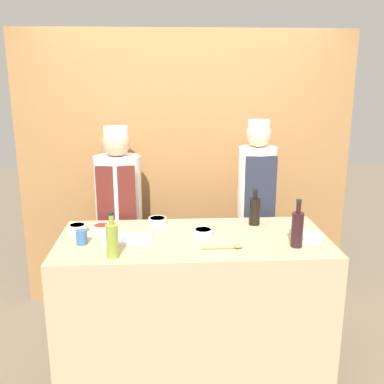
% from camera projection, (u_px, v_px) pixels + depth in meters
% --- Properties ---
extents(ground_plane, '(14.00, 14.00, 0.00)m').
position_uv_depth(ground_plane, '(193.00, 359.00, 3.31)').
color(ground_plane, '#756651').
extents(cabinet_wall, '(2.90, 0.18, 2.40)m').
position_uv_depth(cabinet_wall, '(186.00, 169.00, 4.04)').
color(cabinet_wall, olive).
rests_on(cabinet_wall, ground_plane).
extents(counter, '(1.84, 0.83, 0.95)m').
position_uv_depth(counter, '(193.00, 301.00, 3.19)').
color(counter, tan).
rests_on(counter, ground_plane).
extents(sauce_bowl_brown, '(0.17, 0.17, 0.06)m').
position_uv_depth(sauce_bowl_brown, '(310.00, 237.00, 3.00)').
color(sauce_bowl_brown, white).
rests_on(sauce_bowl_brown, counter).
extents(sauce_bowl_red, '(0.13, 0.13, 0.05)m').
position_uv_depth(sauce_bowl_red, '(101.00, 228.00, 3.18)').
color(sauce_bowl_red, white).
rests_on(sauce_bowl_red, counter).
extents(sauce_bowl_purple, '(0.13, 0.13, 0.04)m').
position_uv_depth(sauce_bowl_purple, '(203.00, 232.00, 3.11)').
color(sauce_bowl_purple, white).
rests_on(sauce_bowl_purple, counter).
extents(sauce_bowl_green, '(0.13, 0.13, 0.06)m').
position_uv_depth(sauce_bowl_green, '(77.00, 228.00, 3.16)').
color(sauce_bowl_green, white).
rests_on(sauce_bowl_green, counter).
extents(sauce_bowl_yellow, '(0.13, 0.13, 0.05)m').
position_uv_depth(sauce_bowl_yellow, '(157.00, 221.00, 3.32)').
color(sauce_bowl_yellow, white).
rests_on(sauce_bowl_yellow, counter).
extents(cutting_board, '(0.32, 0.19, 0.02)m').
position_uv_depth(cutting_board, '(128.00, 239.00, 3.02)').
color(cutting_board, white).
rests_on(cutting_board, counter).
extents(bottle_soy, '(0.08, 0.08, 0.28)m').
position_uv_depth(bottle_soy, '(255.00, 210.00, 3.31)').
color(bottle_soy, black).
rests_on(bottle_soy, counter).
extents(bottle_oil, '(0.07, 0.07, 0.29)m').
position_uv_depth(bottle_oil, '(112.00, 240.00, 2.72)').
color(bottle_oil, olive).
rests_on(bottle_oil, counter).
extents(bottle_wine, '(0.08, 0.08, 0.32)m').
position_uv_depth(bottle_wine, '(297.00, 228.00, 2.88)').
color(bottle_wine, black).
rests_on(bottle_wine, counter).
extents(cup_blue, '(0.07, 0.07, 0.10)m').
position_uv_depth(cup_blue, '(82.00, 237.00, 2.94)').
color(cup_blue, '#386093').
rests_on(cup_blue, counter).
extents(wooden_spoon, '(0.26, 0.04, 0.03)m').
position_uv_depth(wooden_spoon, '(228.00, 247.00, 2.87)').
color(wooden_spoon, '#B2844C').
rests_on(wooden_spoon, counter).
extents(chef_left, '(0.38, 0.38, 1.64)m').
position_uv_depth(chef_left, '(120.00, 218.00, 3.70)').
color(chef_left, '#28282D').
rests_on(chef_left, ground_plane).
extents(chef_right, '(0.31, 0.31, 1.68)m').
position_uv_depth(chef_right, '(256.00, 210.00, 3.76)').
color(chef_right, '#28282D').
rests_on(chef_right, ground_plane).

